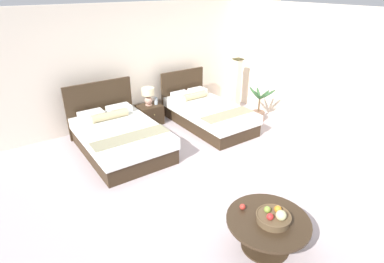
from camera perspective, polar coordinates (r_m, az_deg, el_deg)
The scene contains 13 objects.
ground_plane at distance 5.46m, azimuth 4.31°, elevation -7.25°, with size 9.22×9.49×0.02m, color #BBACAF.
wall_back at distance 7.28m, azimuth -10.33°, elevation 12.20°, with size 9.22×0.12×2.59m, color silver.
wall_side_right at distance 7.15m, azimuth 20.69°, elevation 10.72°, with size 0.12×5.09×2.59m, color beige.
bed_near_window at distance 6.09m, azimuth -13.22°, elevation -0.91°, with size 1.41×2.07×1.14m.
bed_near_corner at distance 7.05m, azimuth 2.76°, elevation 3.36°, with size 1.18×2.21×1.05m.
nightstand at distance 7.17m, azimuth -7.79°, elevation 3.13°, with size 0.52×0.46×0.45m.
table_lamp at distance 7.02m, azimuth -8.10°, elevation 6.78°, with size 0.28×0.28×0.40m.
vase at distance 7.09m, azimuth -6.66°, elevation 5.61°, with size 0.08×0.08×0.16m.
coffee_table at distance 3.99m, azimuth 13.72°, elevation -16.71°, with size 1.00×1.00×0.43m.
fruit_bowl at distance 3.86m, azimuth 14.87°, elevation -14.99°, with size 0.41×0.41×0.20m.
loose_apple at distance 3.97m, azimuth 9.32°, elevation -13.54°, with size 0.07×0.07×0.07m.
floor_lamp_corner at distance 7.96m, azimuth 8.23°, elevation 8.63°, with size 0.21×0.21×1.29m.
potted_palm at distance 7.42m, azimuth 12.21°, elevation 3.88°, with size 0.47×0.59×0.83m.
Camera 1 is at (-2.94, -3.51, 2.96)m, focal length 28.93 mm.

